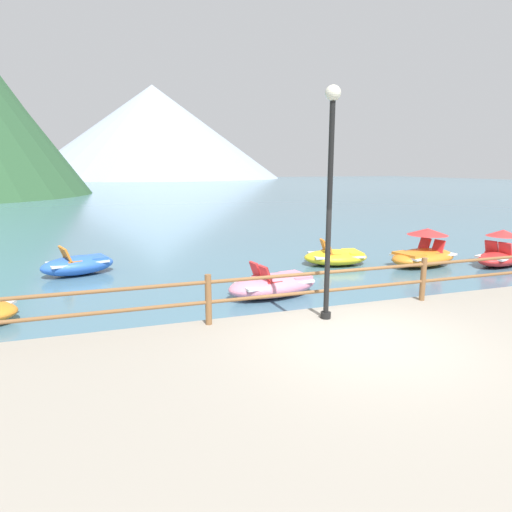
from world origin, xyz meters
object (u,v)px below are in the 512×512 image
object	(u,v)px
lamp_post	(330,184)
pedal_boat_5	(273,285)
pedal_boat_0	(78,265)
pedal_boat_4	(336,257)
pedal_boat_3	(503,254)
pedal_boat_1	(424,253)

from	to	relation	value
lamp_post	pedal_boat_5	distance (m)	3.98
pedal_boat_0	pedal_boat_5	xyz separation A→B (m)	(4.90, -4.09, -0.01)
pedal_boat_4	pedal_boat_5	xyz separation A→B (m)	(-3.37, -2.86, 0.04)
pedal_boat_0	pedal_boat_3	bearing A→B (deg)	-12.95
pedal_boat_0	pedal_boat_1	xyz separation A→B (m)	(10.98, -2.34, 0.11)
lamp_post	pedal_boat_1	distance (m)	8.13
pedal_boat_1	pedal_boat_3	distance (m)	2.72
pedal_boat_1	pedal_boat_5	distance (m)	6.33
pedal_boat_0	pedal_boat_3	size ratio (longest dim) A/B	0.88
pedal_boat_3	lamp_post	bearing A→B (deg)	-155.69
pedal_boat_0	pedal_boat_1	size ratio (longest dim) A/B	0.85
lamp_post	pedal_boat_0	world-z (taller)	lamp_post
lamp_post	pedal_boat_5	xyz separation A→B (m)	(0.04, 2.96, -2.66)
lamp_post	pedal_boat_3	size ratio (longest dim) A/B	1.55
pedal_boat_0	pedal_boat_5	size ratio (longest dim) A/B	0.91
pedal_boat_3	pedal_boat_5	distance (m)	8.73
pedal_boat_0	pedal_boat_4	world-z (taller)	pedal_boat_0
pedal_boat_3	pedal_boat_4	bearing A→B (deg)	160.47
pedal_boat_4	pedal_boat_0	bearing A→B (deg)	171.49
lamp_post	pedal_boat_1	bearing A→B (deg)	37.67
lamp_post	pedal_boat_0	size ratio (longest dim) A/B	1.77
pedal_boat_4	pedal_boat_5	distance (m)	4.42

